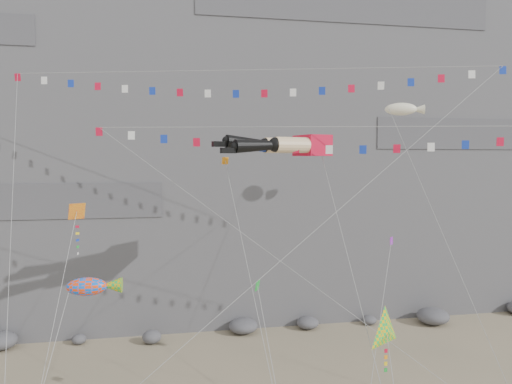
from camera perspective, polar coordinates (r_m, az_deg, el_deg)
The scene contains 12 objects.
cliff at distance 59.29m, azimuth -4.00°, elevation 12.94°, with size 80.00×28.00×50.00m, color slate.
talus_boulders at distance 46.15m, azimuth -1.47°, elevation -15.10°, with size 60.00×3.00×1.20m, color #58585D, non-canonical shape.
legs_kite at distance 33.23m, azimuth 3.27°, elevation 5.35°, with size 8.14×15.65×21.69m.
flag_banner_upper at distance 36.39m, azimuth -0.70°, elevation 13.75°, with size 33.27×17.14×28.47m.
flag_banner_lower at distance 32.83m, azimuth 10.30°, elevation 7.33°, with size 31.45×10.25×20.34m.
harlequin_kite at distance 30.35m, azimuth -19.81°, elevation -2.16°, with size 2.86×8.13×14.45m.
fish_windsock at distance 29.03m, azimuth -18.79°, elevation -10.23°, with size 4.43×7.20×11.05m.
delta_kite at distance 27.34m, azimuth 14.70°, elevation -15.21°, with size 2.52×6.09×8.90m.
blimp_windsock at distance 40.73m, azimuth 16.25°, elevation 9.00°, with size 4.06×13.05×22.78m.
small_kite_a at distance 33.98m, azimuth -3.42°, elevation 3.00°, with size 2.01×14.27×20.61m.
small_kite_b at distance 33.83m, azimuth 15.17°, elevation -5.75°, with size 6.53×9.36×14.59m.
small_kite_c at distance 27.92m, azimuth 0.21°, elevation -10.90°, with size 1.19×8.63×11.64m.
Camera 1 is at (-7.28, -26.07, 15.49)m, focal length 35.00 mm.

